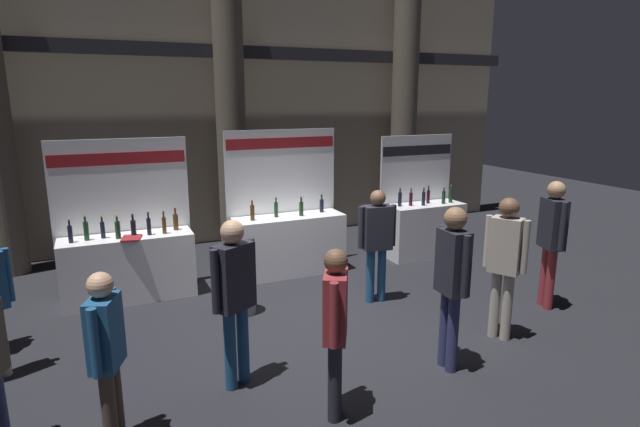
% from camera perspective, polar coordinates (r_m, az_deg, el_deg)
% --- Properties ---
extents(ground_plane, '(27.07, 27.07, 0.00)m').
position_cam_1_polar(ground_plane, '(7.07, -1.00, -11.96)').
color(ground_plane, black).
extents(hall_colonnade, '(13.54, 1.06, 6.96)m').
position_cam_1_polar(hall_colonnade, '(10.66, -10.81, 15.20)').
color(hall_colonnade, tan).
rests_on(hall_colonnade, ground_plane).
extents(exhibitor_booth_0, '(1.96, 0.73, 2.37)m').
position_cam_1_polar(exhibitor_booth_0, '(8.17, -20.61, -4.85)').
color(exhibitor_booth_0, white).
rests_on(exhibitor_booth_0, ground_plane).
extents(exhibitor_booth_1, '(1.97, 0.66, 2.43)m').
position_cam_1_polar(exhibitor_booth_1, '(8.75, -3.55, -2.76)').
color(exhibitor_booth_1, white).
rests_on(exhibitor_booth_1, ground_plane).
extents(exhibitor_booth_2, '(1.56, 0.66, 2.27)m').
position_cam_1_polar(exhibitor_booth_2, '(9.91, 11.39, -1.24)').
color(exhibitor_booth_2, white).
rests_on(exhibitor_booth_2, ground_plane).
extents(trash_bin, '(0.40, 0.40, 0.65)m').
position_cam_1_polar(trash_bin, '(7.30, -8.77, -8.51)').
color(trash_bin, slate).
rests_on(trash_bin, ground_plane).
extents(visitor_1, '(0.51, 0.39, 1.79)m').
position_cam_1_polar(visitor_1, '(5.29, -9.52, -8.26)').
color(visitor_1, navy).
rests_on(visitor_1, ground_plane).
extents(visitor_2, '(0.37, 0.47, 1.80)m').
position_cam_1_polar(visitor_2, '(6.64, 19.93, -4.50)').
color(visitor_2, '#ADA393').
rests_on(visitor_2, ground_plane).
extents(visitor_3, '(0.32, 0.49, 1.60)m').
position_cam_1_polar(visitor_3, '(4.72, -22.71, -13.75)').
color(visitor_3, '#47382D').
rests_on(visitor_3, ground_plane).
extents(visitor_4, '(0.37, 0.51, 1.65)m').
position_cam_1_polar(visitor_4, '(4.77, 1.73, -11.77)').
color(visitor_4, '#23232D').
rests_on(visitor_4, ground_plane).
extents(visitor_5, '(0.57, 0.30, 1.68)m').
position_cam_1_polar(visitor_5, '(7.44, 6.38, -2.48)').
color(visitor_5, navy).
rests_on(visitor_5, ground_plane).
extents(visitor_7, '(0.34, 0.54, 1.84)m').
position_cam_1_polar(visitor_7, '(7.87, 24.46, -1.95)').
color(visitor_7, maroon).
rests_on(visitor_7, ground_plane).
extents(visitor_9, '(0.25, 0.53, 1.85)m').
position_cam_1_polar(visitor_9, '(5.72, 14.52, -6.56)').
color(visitor_9, navy).
rests_on(visitor_9, ground_plane).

